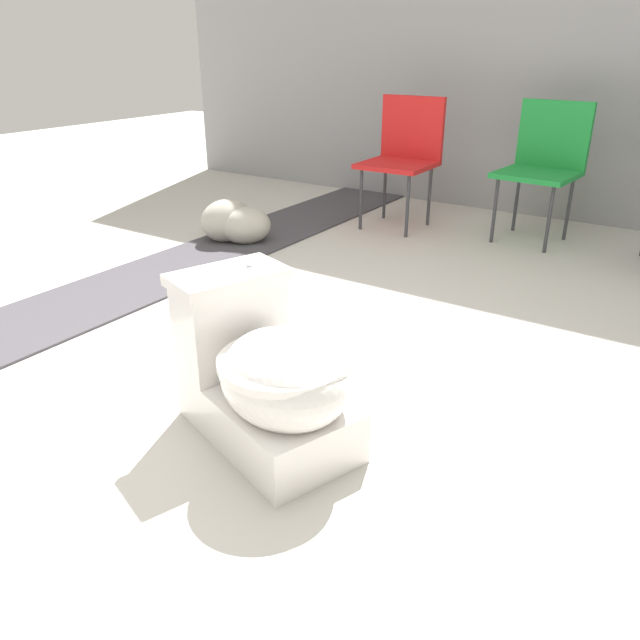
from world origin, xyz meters
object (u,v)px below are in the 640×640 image
Objects in this scene: toilet at (267,377)px; boulder_far at (227,221)px; folding_chair_middle at (545,157)px; folding_chair_left at (405,148)px; boulder_near at (246,226)px.

toilet is 2.13× the size of boulder_far.
folding_chair_left is at bearing -72.93° from folding_chair_middle.
toilet is 0.86× the size of folding_chair_middle.
folding_chair_middle reaches higher than boulder_near.
boulder_far reaches higher than boulder_near.
folding_chair_left and folding_chair_middle have the same top height.
toilet is 0.86× the size of folding_chair_left.
boulder_near is (-1.40, 1.57, -0.11)m from toilet.
folding_chair_left is 1.00× the size of folding_chair_middle.
folding_chair_left is at bearing 127.23° from toilet.
folding_chair_left is (-0.80, 2.52, 0.29)m from toilet.
toilet is 2.28× the size of boulder_near.
folding_chair_left is at bearing 57.55° from boulder_near.
folding_chair_middle is (0.87, 0.19, 0.00)m from folding_chair_left.
boulder_near is 0.13m from boulder_far.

